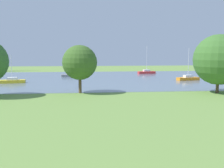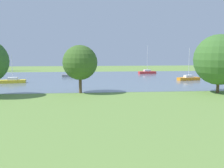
{
  "view_description": "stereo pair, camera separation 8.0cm",
  "coord_description": "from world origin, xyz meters",
  "px_view_note": "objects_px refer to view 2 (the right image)",
  "views": [
    {
      "loc": [
        -0.8,
        -7.42,
        6.03
      ],
      "look_at": [
        1.62,
        17.09,
        2.91
      ],
      "focal_mm": 41.02,
      "sensor_mm": 36.0,
      "label": 1
    },
    {
      "loc": [
        -0.72,
        -7.42,
        6.03
      ],
      "look_at": [
        1.62,
        17.09,
        2.91
      ],
      "focal_mm": 41.02,
      "sensor_mm": 36.0,
      "label": 2
    }
  ],
  "objects_px": {
    "sailboat_orange": "(188,78)",
    "tree_mid_shore": "(219,60)",
    "sailboat_red": "(147,72)",
    "sailboat_yellow": "(13,81)",
    "sailboat_gray": "(72,75)",
    "tree_west_near": "(80,63)"
  },
  "relations": [
    {
      "from": "sailboat_red",
      "to": "tree_west_near",
      "type": "height_order",
      "value": "sailboat_red"
    },
    {
      "from": "tree_west_near",
      "to": "tree_mid_shore",
      "type": "relative_size",
      "value": 0.82
    },
    {
      "from": "sailboat_yellow",
      "to": "tree_mid_shore",
      "type": "relative_size",
      "value": 0.64
    },
    {
      "from": "sailboat_yellow",
      "to": "tree_west_near",
      "type": "distance_m",
      "value": 19.25
    },
    {
      "from": "sailboat_red",
      "to": "sailboat_yellow",
      "type": "height_order",
      "value": "sailboat_red"
    },
    {
      "from": "sailboat_orange",
      "to": "tree_mid_shore",
      "type": "height_order",
      "value": "tree_mid_shore"
    },
    {
      "from": "sailboat_red",
      "to": "tree_west_near",
      "type": "xyz_separation_m",
      "value": [
        -17.52,
        -31.99,
        3.99
      ]
    },
    {
      "from": "sailboat_gray",
      "to": "tree_mid_shore",
      "type": "xyz_separation_m",
      "value": [
        22.84,
        -26.76,
        4.43
      ]
    },
    {
      "from": "sailboat_red",
      "to": "sailboat_orange",
      "type": "bearing_deg",
      "value": -74.23
    },
    {
      "from": "sailboat_orange",
      "to": "sailboat_red",
      "type": "bearing_deg",
      "value": 105.77
    },
    {
      "from": "sailboat_orange",
      "to": "sailboat_red",
      "type": "height_order",
      "value": "sailboat_red"
    },
    {
      "from": "sailboat_red",
      "to": "tree_mid_shore",
      "type": "distance_m",
      "value": 34.27
    },
    {
      "from": "sailboat_gray",
      "to": "sailboat_red",
      "type": "relative_size",
      "value": 0.78
    },
    {
      "from": "sailboat_gray",
      "to": "tree_west_near",
      "type": "xyz_separation_m",
      "value": [
        2.73,
        -24.87,
        4.01
      ]
    },
    {
      "from": "sailboat_red",
      "to": "tree_mid_shore",
      "type": "bearing_deg",
      "value": -85.64
    },
    {
      "from": "sailboat_yellow",
      "to": "sailboat_orange",
      "type": "bearing_deg",
      "value": 2.38
    },
    {
      "from": "sailboat_gray",
      "to": "sailboat_yellow",
      "type": "height_order",
      "value": "sailboat_gray"
    },
    {
      "from": "sailboat_orange",
      "to": "tree_west_near",
      "type": "distance_m",
      "value": 27.1
    },
    {
      "from": "sailboat_gray",
      "to": "tree_west_near",
      "type": "height_order",
      "value": "tree_west_near"
    },
    {
      "from": "tree_west_near",
      "to": "sailboat_yellow",
      "type": "bearing_deg",
      "value": 135.27
    },
    {
      "from": "sailboat_orange",
      "to": "tree_mid_shore",
      "type": "distance_m",
      "value": 17.36
    },
    {
      "from": "sailboat_orange",
      "to": "sailboat_yellow",
      "type": "height_order",
      "value": "sailboat_orange"
    }
  ]
}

